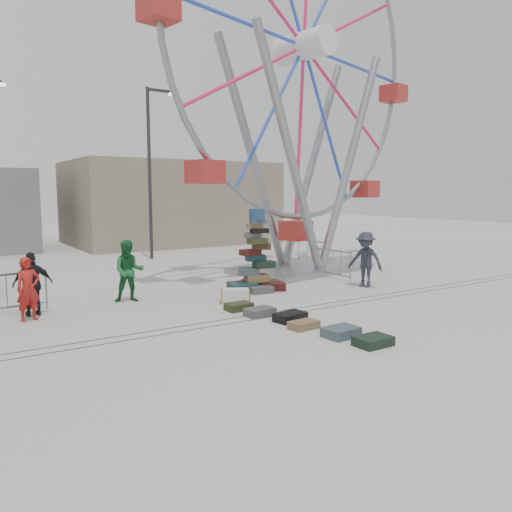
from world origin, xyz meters
TOP-DOWN VIEW (x-y plane):
  - ground at (0.00, 0.00)m, footprint 90.00×90.00m
  - track_line_near at (0.00, 0.60)m, footprint 40.00×0.04m
  - track_line_far at (0.00, 1.00)m, footprint 40.00×0.04m
  - building_right at (7.00, 20.00)m, footprint 12.00×8.00m
  - lamp_post_right at (3.09, 13.00)m, footprint 1.41×0.25m
  - suitcase_tower at (3.03, 3.82)m, footprint 2.04×1.69m
  - ferris_wheel at (6.78, 6.22)m, footprint 13.19×4.27m
  - steamer_trunk at (1.50, 2.56)m, footprint 0.97×0.83m
  - row_case_0 at (1.09, 1.68)m, footprint 0.71×0.49m
  - row_case_1 at (1.22, 0.85)m, footprint 0.78×0.55m
  - row_case_2 at (1.56, -0.00)m, footprint 0.88×0.62m
  - row_case_3 at (1.41, -0.73)m, footprint 0.72×0.46m
  - row_case_4 at (1.69, -1.70)m, footprint 0.80×0.62m
  - row_case_5 at (1.81, -2.55)m, footprint 0.77×0.54m
  - barricade_dummy_c at (-4.23, 4.59)m, footprint 1.99×0.39m
  - barricade_wheel_front at (6.62, 4.16)m, footprint 0.15×2.00m
  - barricade_wheel_back at (8.08, 7.46)m, footprint 0.46×1.98m
  - pedestrian_red at (-3.86, 3.56)m, footprint 0.66×0.51m
  - pedestrian_green at (-1.04, 4.34)m, footprint 1.05×0.93m
  - pedestrian_black at (-3.67, 4.08)m, footprint 0.97×0.40m
  - pedestrian_grey at (6.39, 2.25)m, footprint 1.07×1.37m

SIDE VIEW (x-z plane):
  - ground at x=0.00m, z-range 0.00..0.00m
  - track_line_near at x=0.00m, z-range 0.00..0.01m
  - track_line_far at x=0.00m, z-range 0.00..0.01m
  - row_case_3 at x=1.41m, z-range 0.00..0.18m
  - row_case_5 at x=1.81m, z-range 0.00..0.20m
  - row_case_0 at x=1.09m, z-range 0.00..0.20m
  - row_case_1 at x=1.22m, z-range 0.00..0.21m
  - row_case_2 at x=1.56m, z-range 0.00..0.22m
  - row_case_4 at x=1.69m, z-range 0.00..0.22m
  - steamer_trunk at x=1.50m, z-range 0.00..0.39m
  - barricade_dummy_c at x=-4.23m, z-range 0.00..1.10m
  - barricade_wheel_front at x=6.62m, z-range 0.00..1.10m
  - barricade_wheel_back at x=8.08m, z-range 0.00..1.10m
  - suitcase_tower at x=3.03m, z-range -0.58..2.06m
  - pedestrian_red at x=-3.86m, z-range 0.00..1.60m
  - pedestrian_black at x=-3.67m, z-range 0.00..1.65m
  - pedestrian_green at x=-1.04m, z-range 0.00..1.81m
  - pedestrian_grey at x=6.39m, z-range 0.00..1.87m
  - building_right at x=7.00m, z-range 0.00..5.00m
  - lamp_post_right at x=3.09m, z-range 0.48..8.48m
  - ferris_wheel at x=6.78m, z-range -0.12..15.42m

